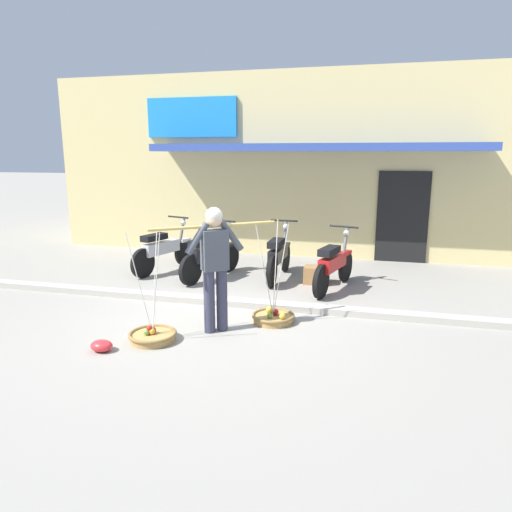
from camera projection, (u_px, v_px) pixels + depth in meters
name	position (u px, v px, depth m)	size (l,w,h in m)	color
ground_plane	(213.00, 320.00, 6.77)	(90.00, 90.00, 0.00)	gray
sidewalk_curb	(228.00, 302.00, 7.42)	(20.00, 0.24, 0.10)	#AEA89C
fruit_vendor	(215.00, 261.00, 6.13)	(1.39, 1.10, 1.70)	#38384C
fruit_basket_left_side	(153.00, 335.00, 5.99)	(0.62, 0.62, 1.45)	#B2894C
fruit_basket_right_side	(273.00, 317.00, 6.67)	(0.62, 0.62, 1.45)	#B2894C
motorcycle_nearest_shop	(163.00, 250.00, 9.44)	(0.72, 1.76, 1.09)	black
motorcycle_second_in_row	(210.00, 255.00, 8.92)	(0.71, 1.76, 1.09)	black
motorcycle_third_in_row	(279.00, 256.00, 8.87)	(0.54, 1.82, 1.09)	black
motorcycle_end_of_row	(334.00, 265.00, 8.17)	(0.66, 1.78, 1.09)	black
storefront_building	(326.00, 163.00, 12.79)	(13.00, 6.00, 4.20)	#DBC684
plastic_litter_bag	(102.00, 346.00, 5.67)	(0.28, 0.22, 0.14)	red
wooden_crate	(316.00, 275.00, 8.63)	(0.44, 0.36, 0.32)	olive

